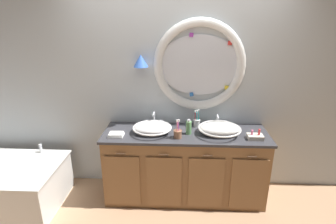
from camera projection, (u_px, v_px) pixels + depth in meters
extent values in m
plane|color=tan|center=(177.00, 208.00, 3.13)|extent=(14.00, 14.00, 0.00)
cube|color=silver|center=(179.00, 87.00, 3.24)|extent=(6.40, 0.08, 2.60)
ellipsoid|color=silver|center=(199.00, 65.00, 3.09)|extent=(0.95, 0.02, 0.69)
torus|color=silver|center=(199.00, 66.00, 3.09)|extent=(1.06, 0.10, 1.06)
cube|color=green|center=(242.00, 65.00, 3.05)|extent=(0.05, 0.01, 0.05)
cube|color=red|center=(230.00, 43.00, 2.98)|extent=(0.05, 0.01, 0.05)
cube|color=purple|center=(191.00, 35.00, 2.97)|extent=(0.05, 0.01, 0.05)
cube|color=silver|center=(162.00, 52.00, 3.05)|extent=(0.05, 0.01, 0.05)
cube|color=silver|center=(161.00, 77.00, 3.15)|extent=(0.05, 0.01, 0.05)
cube|color=#2866B7|center=(192.00, 94.00, 3.20)|extent=(0.05, 0.01, 0.05)
cube|color=yellow|center=(226.00, 88.00, 3.15)|extent=(0.05, 0.01, 0.05)
cylinder|color=#4C3823|center=(141.00, 58.00, 3.07)|extent=(0.02, 0.09, 0.02)
cone|color=blue|center=(141.00, 61.00, 3.03)|extent=(0.17, 0.17, 0.14)
cube|color=olive|center=(185.00, 166.00, 3.24)|extent=(1.85, 0.57, 0.81)
cube|color=#38383D|center=(185.00, 134.00, 3.09)|extent=(1.88, 0.61, 0.03)
cube|color=#38383D|center=(185.00, 130.00, 3.38)|extent=(1.85, 0.02, 0.11)
cube|color=olive|center=(123.00, 181.00, 3.00)|extent=(0.39, 0.02, 0.62)
cylinder|color=#422D1E|center=(121.00, 154.00, 2.87)|extent=(0.10, 0.01, 0.01)
cube|color=olive|center=(164.00, 182.00, 2.98)|extent=(0.39, 0.02, 0.62)
cylinder|color=#422D1E|center=(164.00, 155.00, 2.85)|extent=(0.10, 0.01, 0.01)
cube|color=olive|center=(206.00, 184.00, 2.96)|extent=(0.39, 0.02, 0.62)
cylinder|color=#422D1E|center=(208.00, 156.00, 2.83)|extent=(0.10, 0.01, 0.01)
cube|color=olive|center=(248.00, 185.00, 2.94)|extent=(0.39, 0.02, 0.62)
cylinder|color=#422D1E|center=(252.00, 157.00, 2.81)|extent=(0.10, 0.01, 0.01)
cylinder|color=silver|center=(41.00, 148.00, 3.34)|extent=(0.04, 0.04, 0.11)
ellipsoid|color=white|center=(152.00, 128.00, 3.06)|extent=(0.42, 0.30, 0.12)
torus|color=white|center=(152.00, 128.00, 3.06)|extent=(0.44, 0.44, 0.02)
cylinder|color=silver|center=(152.00, 128.00, 3.06)|extent=(0.03, 0.03, 0.01)
ellipsoid|color=white|center=(219.00, 129.00, 3.02)|extent=(0.46, 0.29, 0.13)
torus|color=white|center=(220.00, 128.00, 3.02)|extent=(0.48, 0.48, 0.02)
cylinder|color=silver|center=(220.00, 128.00, 3.02)|extent=(0.03, 0.03, 0.01)
cylinder|color=silver|center=(154.00, 124.00, 3.30)|extent=(0.05, 0.05, 0.02)
cylinder|color=silver|center=(154.00, 118.00, 3.27)|extent=(0.02, 0.02, 0.14)
sphere|color=silver|center=(154.00, 112.00, 3.25)|extent=(0.03, 0.03, 0.03)
cylinder|color=silver|center=(154.00, 114.00, 3.19)|extent=(0.02, 0.12, 0.02)
cylinder|color=silver|center=(147.00, 122.00, 3.30)|extent=(0.04, 0.04, 0.06)
cylinder|color=silver|center=(162.00, 123.00, 3.29)|extent=(0.04, 0.04, 0.06)
cube|color=silver|center=(147.00, 120.00, 3.29)|extent=(0.05, 0.01, 0.01)
cube|color=silver|center=(162.00, 120.00, 3.28)|extent=(0.05, 0.01, 0.01)
cylinder|color=silver|center=(217.00, 125.00, 3.27)|extent=(0.05, 0.05, 0.02)
cylinder|color=silver|center=(217.00, 120.00, 3.24)|extent=(0.02, 0.02, 0.12)
sphere|color=silver|center=(217.00, 115.00, 3.22)|extent=(0.03, 0.03, 0.03)
cylinder|color=silver|center=(218.00, 117.00, 3.17)|extent=(0.02, 0.11, 0.02)
cylinder|color=silver|center=(209.00, 123.00, 3.26)|extent=(0.04, 0.04, 0.06)
cylinder|color=silver|center=(224.00, 124.00, 3.25)|extent=(0.04, 0.04, 0.06)
cube|color=silver|center=(210.00, 121.00, 3.25)|extent=(0.05, 0.01, 0.01)
cube|color=silver|center=(224.00, 121.00, 3.24)|extent=(0.05, 0.01, 0.01)
cylinder|color=#996647|center=(178.00, 134.00, 2.94)|extent=(0.09, 0.09, 0.09)
torus|color=#996647|center=(178.00, 131.00, 2.92)|extent=(0.10, 0.10, 0.01)
cylinder|color=purple|center=(179.00, 129.00, 2.92)|extent=(0.03, 0.03, 0.18)
cube|color=white|center=(179.00, 121.00, 2.88)|extent=(0.02, 0.02, 0.02)
cylinder|color=pink|center=(177.00, 129.00, 2.94)|extent=(0.01, 0.03, 0.17)
cube|color=white|center=(177.00, 121.00, 2.90)|extent=(0.02, 0.02, 0.02)
cylinder|color=pink|center=(177.00, 130.00, 2.90)|extent=(0.02, 0.03, 0.19)
cube|color=white|center=(177.00, 120.00, 2.86)|extent=(0.02, 0.02, 0.02)
cylinder|color=white|center=(197.00, 123.00, 3.25)|extent=(0.08, 0.08, 0.08)
torus|color=white|center=(197.00, 120.00, 3.23)|extent=(0.08, 0.08, 0.01)
cylinder|color=#19ADB2|center=(199.00, 118.00, 3.22)|extent=(0.03, 0.02, 0.18)
cube|color=white|center=(199.00, 110.00, 3.19)|extent=(0.02, 0.02, 0.02)
cylinder|color=#E0383D|center=(197.00, 119.00, 3.25)|extent=(0.01, 0.02, 0.16)
cube|color=white|center=(197.00, 112.00, 3.22)|extent=(0.02, 0.02, 0.02)
cylinder|color=#E0383D|center=(195.00, 119.00, 3.23)|extent=(0.01, 0.02, 0.17)
cube|color=white|center=(195.00, 111.00, 3.20)|extent=(0.02, 0.02, 0.02)
cylinder|color=#19ADB2|center=(197.00, 119.00, 3.21)|extent=(0.02, 0.04, 0.18)
cube|color=white|center=(197.00, 111.00, 3.18)|extent=(0.02, 0.03, 0.03)
cylinder|color=#6BAD66|center=(189.00, 128.00, 3.03)|extent=(0.06, 0.06, 0.15)
cylinder|color=silver|center=(189.00, 121.00, 3.00)|extent=(0.04, 0.04, 0.02)
cylinder|color=silver|center=(189.00, 120.00, 2.98)|extent=(0.01, 0.04, 0.01)
cube|color=white|center=(116.00, 135.00, 2.99)|extent=(0.17, 0.13, 0.02)
cube|color=white|center=(116.00, 134.00, 2.98)|extent=(0.16, 0.13, 0.02)
cube|color=beige|center=(255.00, 137.00, 2.92)|extent=(0.17, 0.12, 0.05)
cylinder|color=pink|center=(252.00, 132.00, 2.90)|extent=(0.02, 0.02, 0.06)
cylinder|color=#E0383D|center=(259.00, 132.00, 2.90)|extent=(0.02, 0.02, 0.07)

